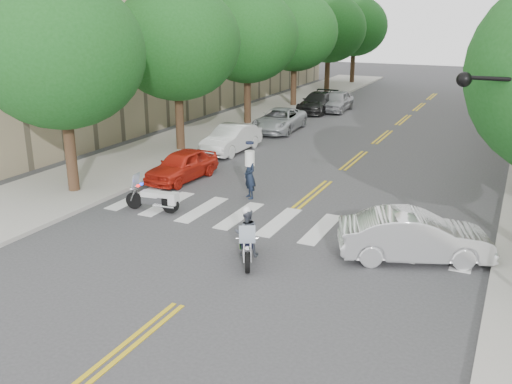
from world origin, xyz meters
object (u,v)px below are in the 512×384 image
Objects in this scene: motorcycle_police at (247,236)px; motorcycle_parked at (156,199)px; officer_standing at (250,176)px; convertible at (415,236)px.

motorcycle_parked is at bearing -54.24° from motorcycle_police.
officer_standing is at bearing -92.74° from motorcycle_police.
motorcycle_police is 0.91× the size of motorcycle_parked.
motorcycle_parked is 3.78m from officer_standing.
motorcycle_police is 1.07× the size of officer_standing.
motorcycle_police is 5.48m from motorcycle_parked.
motorcycle_parked is at bearing -88.10° from officer_standing.
officer_standing is at bearing 44.18° from convertible.
convertible reaches higher than motorcycle_parked.
motorcycle_parked is 9.36m from convertible.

